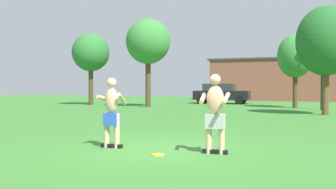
% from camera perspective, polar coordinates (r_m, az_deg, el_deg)
% --- Properties ---
extents(ground_plane, '(80.00, 80.00, 0.00)m').
position_cam_1_polar(ground_plane, '(9.14, -1.21, -7.83)').
color(ground_plane, '#38752D').
extents(player_near, '(0.66, 0.62, 1.69)m').
position_cam_1_polar(player_near, '(8.46, 6.78, -2.45)').
color(player_near, black).
rests_on(player_near, ground_plane).
extents(player_in_blue, '(0.63, 0.59, 1.63)m').
position_cam_1_polar(player_in_blue, '(9.32, -8.07, -2.40)').
color(player_in_blue, black).
rests_on(player_in_blue, ground_plane).
extents(frisbee, '(0.28, 0.28, 0.03)m').
position_cam_1_polar(frisbee, '(8.33, -1.46, -8.63)').
color(frisbee, yellow).
rests_on(frisbee, ground_plane).
extents(car_black_mid_lot, '(4.42, 2.27, 1.58)m').
position_cam_1_polar(car_black_mid_lot, '(31.70, 7.64, 0.18)').
color(car_black_mid_lot, black).
rests_on(car_black_mid_lot, ground_plane).
extents(lamp_post, '(0.60, 0.24, 5.15)m').
position_cam_1_polar(lamp_post, '(24.81, 21.23, 5.28)').
color(lamp_post, black).
rests_on(lamp_post, ground_plane).
extents(outbuilding_behind_lot, '(13.35, 6.65, 4.05)m').
position_cam_1_polar(outbuilding_behind_lot, '(40.77, 15.97, 2.09)').
color(outbuilding_behind_lot, brown).
rests_on(outbuilding_behind_lot, ground_plane).
extents(tree_left_field, '(2.76, 2.76, 5.31)m').
position_cam_1_polar(tree_left_field, '(30.15, -11.03, 5.90)').
color(tree_left_field, '#4C3823').
rests_on(tree_left_field, ground_plane).
extents(tree_right_field, '(2.98, 2.98, 5.93)m').
position_cam_1_polar(tree_right_field, '(26.98, -2.88, 7.53)').
color(tree_right_field, '#4C3823').
rests_on(tree_right_field, ground_plane).
extents(tree_behind_players, '(2.87, 2.87, 5.34)m').
position_cam_1_polar(tree_behind_players, '(21.06, 21.72, 7.12)').
color(tree_behind_players, brown).
rests_on(tree_behind_players, ground_plane).
extents(tree_near_building, '(2.27, 2.27, 4.73)m').
position_cam_1_polar(tree_near_building, '(26.79, 17.80, 5.22)').
color(tree_near_building, '#4C3823').
rests_on(tree_near_building, ground_plane).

